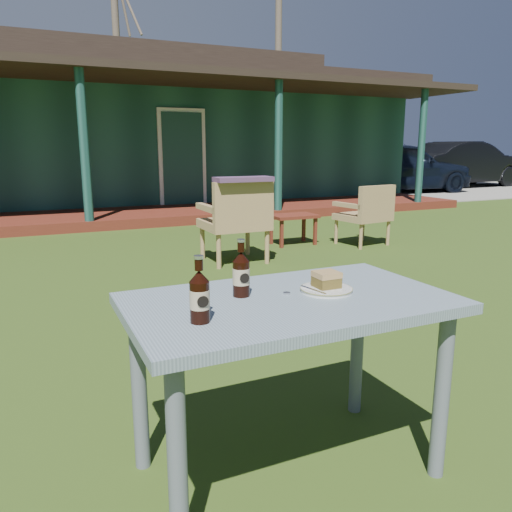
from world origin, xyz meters
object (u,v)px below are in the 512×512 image
cafe_table (289,324)px  cake_slice (326,279)px  cola_bottle_far (200,296)px  cola_bottle_near (241,274)px  armchair_right (367,212)px  side_table (293,219)px  car_far (464,164)px  car_near (398,167)px  plate (326,289)px  armchair_left (237,217)px

cafe_table → cake_slice: bearing=8.9°
cola_bottle_far → cola_bottle_near: bearing=41.9°
armchair_right → side_table: 0.97m
car_far → cola_bottle_near: size_ratio=20.10×
car_near → plate: 12.89m
side_table → armchair_right: bearing=-28.6°
cafe_table → armchair_left: (1.23, 3.47, -0.10)m
cola_bottle_near → side_table: cola_bottle_near is taller
armchair_right → cake_slice: bearing=-129.1°
plate → cola_bottle_near: 0.34m
armchair_left → armchair_right: 1.94m
car_near → cake_slice: size_ratio=45.94×
cake_slice → armchair_left: 3.61m
car_far → armchair_left: bearing=120.0°
cola_bottle_near → armchair_left: 3.66m
car_far → car_near: bearing=100.1°
plate → cake_slice: (0.01, 0.01, 0.04)m
cola_bottle_near → car_far: bearing=40.3°
cola_bottle_near → cola_bottle_far: size_ratio=1.00×
cafe_table → plate: (0.17, 0.02, 0.11)m
plate → cola_bottle_far: (-0.56, -0.13, 0.08)m
plate → cake_slice: size_ratio=2.22×
plate → armchair_left: 3.62m
armchair_right → side_table: bearing=151.4°
armchair_left → plate: bearing=-107.1°
car_near → cola_bottle_far: bearing=141.3°
car_far → cola_bottle_far: (-12.44, -10.55, 0.09)m
car_near → armchair_right: 8.16m
car_far → cola_bottle_near: 16.00m
armchair_left → side_table: size_ratio=1.52×
cola_bottle_far → side_table: size_ratio=0.36×
car_far → side_table: 11.59m
car_near → car_far: 3.42m
car_far → cola_bottle_far: size_ratio=20.01×
cafe_table → cola_bottle_near: (-0.15, 0.10, 0.19)m
cafe_table → armchair_left: armchair_left is taller
cafe_table → cola_bottle_near: bearing=147.3°
cafe_table → armchair_right: bearing=49.4°
car_near → cake_slice: (-8.54, -9.64, 0.05)m
car_far → armchair_right: 11.16m
cola_bottle_near → plate: bearing=-14.1°
armchair_right → plate: bearing=-129.1°
car_far → armchair_right: bearing=124.4°
cola_bottle_far → side_table: 5.07m
car_near → car_far: (3.34, 0.77, 0.00)m
armchair_left → cafe_table: bearing=-109.6°
cola_bottle_near → armchair_right: (3.32, 3.60, -0.36)m
cake_slice → armchair_right: bearing=50.9°
car_near → cola_bottle_far: size_ratio=19.35×
armchair_right → car_near: bearing=47.1°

